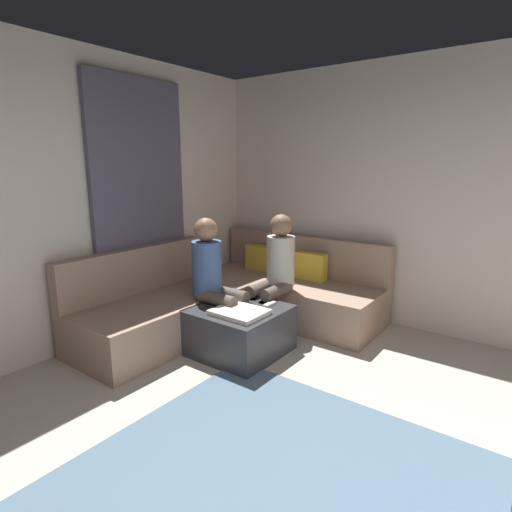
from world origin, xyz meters
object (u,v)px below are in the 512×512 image
ottoman (239,330)px  person_on_couch_side (215,276)px  sectional_couch (236,299)px  coffee_mug (233,294)px  person_on_couch_back (275,270)px  game_remote (270,304)px

ottoman → person_on_couch_side: size_ratio=0.63×
sectional_couch → coffee_mug: (0.24, -0.33, 0.19)m
person_on_couch_side → coffee_mug: bearing=148.6°
ottoman → person_on_couch_back: size_ratio=0.63×
ottoman → person_on_couch_side: bearing=175.1°
person_on_couch_back → sectional_couch: bearing=6.8°
coffee_mug → game_remote: size_ratio=0.63×
ottoman → coffee_mug: 0.38m
coffee_mug → game_remote: (0.40, 0.04, -0.04)m
sectional_couch → person_on_couch_back: (0.46, 0.06, 0.38)m
sectional_couch → coffee_mug: sectional_couch is taller
coffee_mug → person_on_couch_side: bearing=-121.4°
coffee_mug → person_on_couch_back: person_on_couch_back is taller
sectional_couch → person_on_couch_back: bearing=6.8°
coffee_mug → person_on_couch_side: size_ratio=0.08×
person_on_couch_side → game_remote: bearing=111.4°
coffee_mug → person_on_couch_back: 0.49m
ottoman → person_on_couch_side: (-0.31, 0.03, 0.45)m
sectional_couch → game_remote: bearing=-24.6°
ottoman → game_remote: (0.18, 0.22, 0.22)m
ottoman → game_remote: 0.36m
person_on_couch_side → person_on_couch_back: bearing=149.8°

